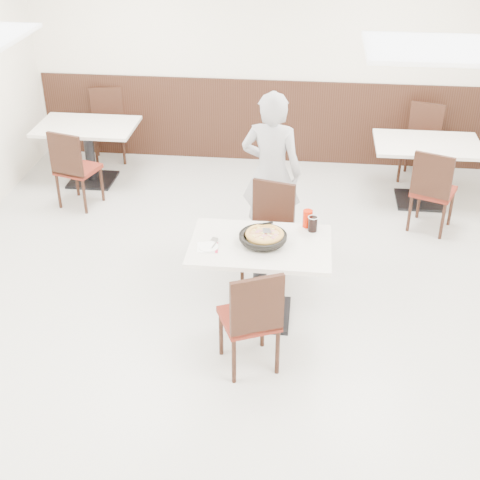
# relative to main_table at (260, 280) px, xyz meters

# --- Properties ---
(floor) EXTENTS (7.00, 7.00, 0.00)m
(floor) POSITION_rel_main_table_xyz_m (-0.28, 0.07, -0.38)
(floor) COLOR #A8A7A3
(floor) RESTS_ON ground
(wall_back) EXTENTS (6.00, 0.04, 2.80)m
(wall_back) POSITION_rel_main_table_xyz_m (-0.28, 3.57, 1.02)
(wall_back) COLOR white
(wall_back) RESTS_ON floor
(wainscot_back) EXTENTS (5.90, 0.03, 1.10)m
(wainscot_back) POSITION_rel_main_table_xyz_m (-0.28, 3.55, 0.18)
(wainscot_back) COLOR black
(wainscot_back) RESTS_ON floor
(main_table) EXTENTS (1.21, 0.81, 0.75)m
(main_table) POSITION_rel_main_table_xyz_m (0.00, 0.00, 0.00)
(main_table) COLOR silver
(main_table) RESTS_ON floor
(chair_near) EXTENTS (0.55, 0.55, 0.95)m
(chair_near) POSITION_rel_main_table_xyz_m (-0.03, -0.67, 0.10)
(chair_near) COLOR black
(chair_near) RESTS_ON floor
(chair_far) EXTENTS (0.51, 0.51, 0.95)m
(chair_far) POSITION_rel_main_table_xyz_m (0.01, 0.63, 0.10)
(chair_far) COLOR black
(chair_far) RESTS_ON floor
(trivet) EXTENTS (0.12, 0.12, 0.04)m
(trivet) POSITION_rel_main_table_xyz_m (0.04, 0.02, 0.39)
(trivet) COLOR black
(trivet) RESTS_ON main_table
(pizza_pan) EXTENTS (0.39, 0.39, 0.01)m
(pizza_pan) POSITION_rel_main_table_xyz_m (0.02, 0.00, 0.42)
(pizza_pan) COLOR black
(pizza_pan) RESTS_ON trivet
(pizza) EXTENTS (0.31, 0.31, 0.02)m
(pizza) POSITION_rel_main_table_xyz_m (0.03, 0.03, 0.44)
(pizza) COLOR gold
(pizza) RESTS_ON pizza_pan
(pizza_server) EXTENTS (0.08, 0.09, 0.00)m
(pizza_server) POSITION_rel_main_table_xyz_m (0.05, 0.07, 0.47)
(pizza_server) COLOR silver
(pizza_server) RESTS_ON pizza
(napkin) EXTENTS (0.20, 0.20, 0.00)m
(napkin) POSITION_rel_main_table_xyz_m (-0.44, -0.11, 0.38)
(napkin) COLOR white
(napkin) RESTS_ON main_table
(side_plate) EXTENTS (0.17, 0.17, 0.01)m
(side_plate) POSITION_rel_main_table_xyz_m (-0.43, -0.12, 0.38)
(side_plate) COLOR white
(side_plate) RESTS_ON napkin
(fork) EXTENTS (0.04, 0.14, 0.00)m
(fork) POSITION_rel_main_table_xyz_m (-0.38, -0.08, 0.39)
(fork) COLOR silver
(fork) RESTS_ON side_plate
(cola_glass) EXTENTS (0.08, 0.08, 0.13)m
(cola_glass) POSITION_rel_main_table_xyz_m (0.44, 0.28, 0.44)
(cola_glass) COLOR black
(cola_glass) RESTS_ON main_table
(red_cup) EXTENTS (0.09, 0.09, 0.16)m
(red_cup) POSITION_rel_main_table_xyz_m (0.39, 0.35, 0.45)
(red_cup) COLOR #B41601
(red_cup) RESTS_ON main_table
(diner_person) EXTENTS (0.67, 0.49, 1.69)m
(diner_person) POSITION_rel_main_table_xyz_m (0.00, 1.26, 0.47)
(diner_person) COLOR #B2B1B6
(diner_person) RESTS_ON floor
(bg_table_left) EXTENTS (1.26, 0.90, 0.75)m
(bg_table_left) POSITION_rel_main_table_xyz_m (-2.36, 2.62, 0.00)
(bg_table_left) COLOR silver
(bg_table_left) RESTS_ON floor
(bg_chair_left_near) EXTENTS (0.52, 0.52, 0.95)m
(bg_chair_left_near) POSITION_rel_main_table_xyz_m (-2.29, 1.97, 0.10)
(bg_chair_left_near) COLOR black
(bg_chair_left_near) RESTS_ON floor
(bg_chair_left_far) EXTENTS (0.52, 0.52, 0.95)m
(bg_chair_left_far) POSITION_rel_main_table_xyz_m (-2.31, 3.31, 0.10)
(bg_chair_left_far) COLOR black
(bg_chair_left_far) RESTS_ON floor
(bg_table_right) EXTENTS (1.25, 0.88, 0.75)m
(bg_table_right) POSITION_rel_main_table_xyz_m (1.72, 2.49, 0.00)
(bg_table_right) COLOR silver
(bg_table_right) RESTS_ON floor
(bg_chair_right_near) EXTENTS (0.55, 0.55, 0.95)m
(bg_chair_right_near) POSITION_rel_main_table_xyz_m (1.73, 1.83, 0.10)
(bg_chair_right_near) COLOR black
(bg_chair_right_near) RESTS_ON floor
(bg_chair_right_far) EXTENTS (0.54, 0.54, 0.95)m
(bg_chair_right_far) POSITION_rel_main_table_xyz_m (1.74, 3.13, 0.10)
(bg_chair_right_far) COLOR black
(bg_chair_right_far) RESTS_ON floor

